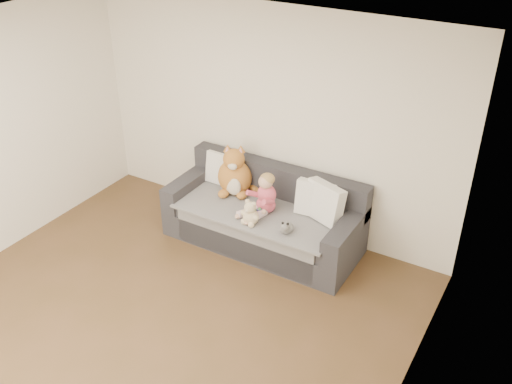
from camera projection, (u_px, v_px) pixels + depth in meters
room_shell at (148, 203)px, 4.84m from camera, size 5.00×5.00×5.00m
sofa at (265, 218)px, 6.46m from camera, size 2.20×0.94×0.85m
cushion_left at (223, 169)px, 6.75m from camera, size 0.42×0.20×0.39m
cushion_right_back at (315, 199)px, 6.14m from camera, size 0.44×0.23×0.40m
cushion_right_front at (324, 202)px, 6.05m from camera, size 0.49×0.35×0.43m
toddler at (264, 197)px, 6.17m from camera, size 0.34×0.48×0.47m
plush_cat at (235, 175)px, 6.54m from camera, size 0.49×0.50×0.62m
teddy_bear at (250, 214)px, 6.01m from camera, size 0.23×0.17×0.29m
plush_cow at (286, 227)px, 5.89m from camera, size 0.13×0.20×0.16m
sippy_cup at (260, 211)px, 6.19m from camera, size 0.09×0.07×0.10m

